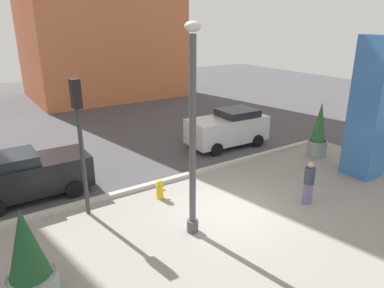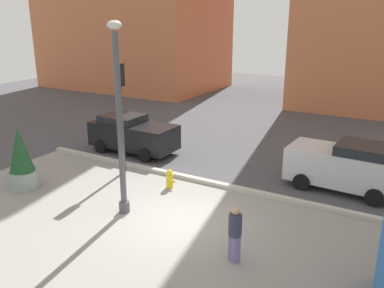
{
  "view_description": "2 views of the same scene",
  "coord_description": "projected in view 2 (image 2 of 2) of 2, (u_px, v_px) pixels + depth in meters",
  "views": [
    {
      "loc": [
        -7.25,
        -8.42,
        6.24
      ],
      "look_at": [
        -0.66,
        1.47,
        2.11
      ],
      "focal_mm": 33.21,
      "sensor_mm": 36.0,
      "label": 1
    },
    {
      "loc": [
        6.3,
        -10.07,
        6.36
      ],
      "look_at": [
        -0.26,
        1.26,
        2.22
      ],
      "focal_mm": 37.98,
      "sensor_mm": 36.0,
      "label": 2
    }
  ],
  "objects": [
    {
      "name": "car_intersection",
      "position": [
        346.0,
        166.0,
        15.34
      ],
      "size": [
        4.27,
        2.26,
        1.89
      ],
      "color": "silver",
      "rests_on": "ground_plane"
    },
    {
      "name": "curb_strip",
      "position": [
        222.0,
        185.0,
        15.79
      ],
      "size": [
        18.0,
        0.24,
        0.16
      ],
      "primitive_type": "cube",
      "color": "#B7B2A8",
      "rests_on": "ground_plane"
    },
    {
      "name": "ground_plane",
      "position": [
        231.0,
        179.0,
        16.54
      ],
      "size": [
        60.0,
        60.0,
        0.0
      ],
      "primitive_type": "plane",
      "color": "#47474C"
    },
    {
      "name": "lamp_post",
      "position": [
        120.0,
        126.0,
        12.87
      ],
      "size": [
        0.44,
        0.44,
        6.25
      ],
      "color": "#4C4C51",
      "rests_on": "ground_plane"
    },
    {
      "name": "pedestrian_crossing",
      "position": [
        235.0,
        232.0,
        10.75
      ],
      "size": [
        0.47,
        0.47,
        1.62
      ],
      "color": "slate",
      "rests_on": "ground_plane"
    },
    {
      "name": "car_passing_lane",
      "position": [
        133.0,
        134.0,
        19.67
      ],
      "size": [
        4.26,
        2.08,
        1.78
      ],
      "color": "black",
      "rests_on": "ground_plane"
    },
    {
      "name": "potted_plant_mid_plaza",
      "position": [
        21.0,
        162.0,
        15.45
      ],
      "size": [
        1.19,
        1.19,
        2.42
      ],
      "color": "gray",
      "rests_on": "ground_plane"
    },
    {
      "name": "traffic_light_far_side",
      "position": [
        121.0,
        101.0,
        16.37
      ],
      "size": [
        0.28,
        0.42,
        4.59
      ],
      "color": "#333833",
      "rests_on": "ground_plane"
    },
    {
      "name": "plaza_pavement",
      "position": [
        143.0,
        249.0,
        11.59
      ],
      "size": [
        18.0,
        10.0,
        0.02
      ],
      "primitive_type": "cube",
      "color": "gray",
      "rests_on": "ground_plane"
    },
    {
      "name": "fire_hydrant",
      "position": [
        170.0,
        179.0,
        15.62
      ],
      "size": [
        0.36,
        0.26,
        0.75
      ],
      "color": "gold",
      "rests_on": "ground_plane"
    }
  ]
}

